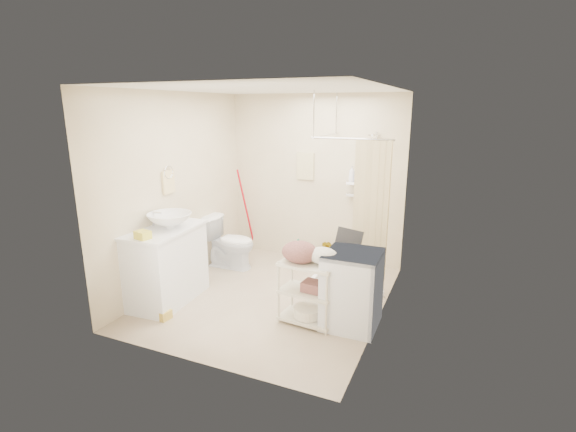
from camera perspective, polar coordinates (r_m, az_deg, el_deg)
name	(u,v)px	position (r m, az deg, el deg)	size (l,w,h in m)	color
floor	(272,296)	(5.55, -2.26, -10.92)	(3.20, 3.20, 0.00)	tan
ceiling	(269,89)	(5.01, -2.58, 16.99)	(2.80, 3.20, 0.04)	silver
wall_back	(315,179)	(6.58, 3.66, 5.05)	(2.80, 0.04, 2.60)	beige
wall_front	(192,235)	(3.79, -12.95, -2.51)	(2.80, 0.04, 2.60)	beige
wall_left	(178,190)	(5.86, -14.87, 3.39)	(0.04, 3.20, 2.60)	beige
wall_right	(385,210)	(4.70, 13.15, 0.80)	(0.04, 3.20, 2.60)	beige
vanity	(167,265)	(5.48, -16.25, -6.44)	(0.61, 1.09, 0.96)	silver
sink	(170,220)	(5.31, -15.87, -0.59)	(0.54, 0.54, 0.19)	white
counter_basket	(143,235)	(4.97, -19.25, -2.46)	(0.17, 0.13, 0.09)	gold
floor_basket	(162,313)	(5.20, -16.85, -12.53)	(0.28, 0.21, 0.15)	gold
toilet	(230,242)	(6.44, -7.96, -3.55)	(0.44, 0.78, 0.79)	white
mop	(244,210)	(7.08, -6.10, 0.76)	(0.13, 0.13, 1.41)	#BB0515
potted_plant_a	(298,250)	(6.75, 1.38, -4.62)	(0.18, 0.12, 0.33)	brown
potted_plant_b	(326,251)	(6.64, 5.27, -4.86)	(0.20, 0.16, 0.37)	#974F33
hanging_towel	(305,166)	(6.58, 2.40, 6.83)	(0.28, 0.03, 0.42)	beige
towel_ring	(168,181)	(5.66, -16.06, 4.69)	(0.04, 0.22, 0.34)	#EFD691
tp_holder	(185,231)	(6.01, -13.92, -1.97)	(0.08, 0.12, 0.14)	white
shower	(359,207)	(5.87, 9.62, 1.20)	(1.10, 1.10, 2.10)	white
shampoo_bottle_a	(352,174)	(6.29, 8.72, 5.73)	(0.09, 0.09, 0.23)	white
shampoo_bottle_b	(359,176)	(6.28, 9.74, 5.46)	(0.08, 0.09, 0.19)	#3F56AA
washing_machine	(352,289)	(4.76, 8.76, -9.87)	(0.59, 0.61, 0.87)	silver
laundry_rack	(308,287)	(4.76, 2.79, -9.67)	(0.63, 0.37, 0.87)	beige
ironing_board	(341,272)	(4.94, 7.30, -7.59)	(0.30, 0.09, 1.07)	black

